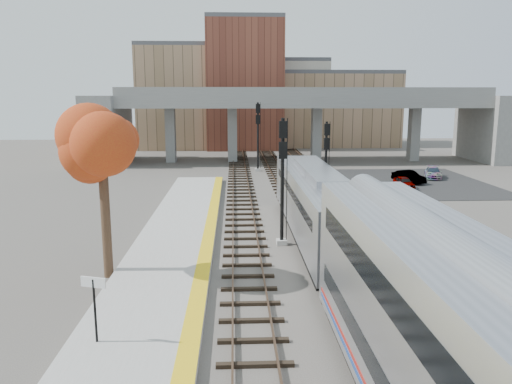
# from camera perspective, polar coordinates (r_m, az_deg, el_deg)

# --- Properties ---
(ground) EXTENTS (160.00, 160.00, 0.00)m
(ground) POSITION_cam_1_polar(r_m,az_deg,el_deg) (22.21, 7.70, -11.56)
(ground) COLOR #47423D
(ground) RESTS_ON ground
(platform) EXTENTS (4.50, 60.00, 0.35)m
(platform) POSITION_cam_1_polar(r_m,az_deg,el_deg) (22.08, -11.53, -11.33)
(platform) COLOR #9E9E99
(platform) RESTS_ON ground
(yellow_strip) EXTENTS (0.70, 60.00, 0.01)m
(yellow_strip) POSITION_cam_1_polar(r_m,az_deg,el_deg) (21.80, -6.52, -10.97)
(yellow_strip) COLOR yellow
(yellow_strip) RESTS_ON platform
(tracks) EXTENTS (10.70, 95.00, 0.25)m
(tracks) POSITION_cam_1_polar(r_m,az_deg,el_deg) (34.07, 5.56, -3.37)
(tracks) COLOR black
(tracks) RESTS_ON ground
(overpass) EXTENTS (54.00, 12.00, 9.50)m
(overpass) POSITION_cam_1_polar(r_m,az_deg,el_deg) (65.82, 5.15, 8.56)
(overpass) COLOR slate
(overpass) RESTS_ON ground
(buildings_far) EXTENTS (43.00, 21.00, 20.60)m
(buildings_far) POSITION_cam_1_polar(r_m,az_deg,el_deg) (86.90, 0.82, 10.53)
(buildings_far) COLOR tan
(buildings_far) RESTS_ON ground
(parking_lot) EXTENTS (14.00, 18.00, 0.04)m
(parking_lot) POSITION_cam_1_polar(r_m,az_deg,el_deg) (52.06, 17.51, 1.08)
(parking_lot) COLOR black
(parking_lot) RESTS_ON ground
(locomotive) EXTENTS (3.02, 19.05, 4.10)m
(locomotive) POSITION_cam_1_polar(r_m,az_deg,el_deg) (29.58, 6.88, -1.22)
(locomotive) COLOR #A8AAB2
(locomotive) RESTS_ON ground
(signal_mast_near) EXTENTS (0.60, 0.64, 7.26)m
(signal_mast_near) POSITION_cam_1_polar(r_m,az_deg,el_deg) (28.13, 3.03, 1.06)
(signal_mast_near) COLOR #9E9E99
(signal_mast_near) RESTS_ON ground
(signal_mast_mid) EXTENTS (0.60, 0.64, 6.62)m
(signal_mast_mid) POSITION_cam_1_polar(r_m,az_deg,el_deg) (37.45, 7.98, 2.75)
(signal_mast_mid) COLOR #9E9E99
(signal_mast_mid) RESTS_ON ground
(signal_mast_far) EXTENTS (0.60, 0.64, 7.76)m
(signal_mast_far) POSITION_cam_1_polar(r_m,az_deg,el_deg) (56.60, 0.22, 6.37)
(signal_mast_far) COLOR #9E9E99
(signal_mast_far) RESTS_ON ground
(station_sign) EXTENTS (0.87, 0.32, 2.27)m
(station_sign) POSITION_cam_1_polar(r_m,az_deg,el_deg) (17.61, -18.02, -11.22)
(station_sign) COLOR black
(station_sign) RESTS_ON platform
(tree) EXTENTS (3.60, 3.60, 8.13)m
(tree) POSITION_cam_1_polar(r_m,az_deg,el_deg) (23.76, -17.22, 4.57)
(tree) COLOR #382619
(tree) RESTS_ON ground
(car_a) EXTENTS (1.34, 3.15, 1.06)m
(car_a) POSITION_cam_1_polar(r_m,az_deg,el_deg) (48.24, 16.56, 1.05)
(car_a) COLOR #99999E
(car_a) RESTS_ON parking_lot
(car_b) EXTENTS (2.66, 3.87, 1.21)m
(car_b) POSITION_cam_1_polar(r_m,az_deg,el_deg) (51.32, 17.06, 1.67)
(car_b) COLOR #99999E
(car_b) RESTS_ON parking_lot
(car_c) EXTENTS (2.77, 4.23, 1.14)m
(car_c) POSITION_cam_1_polar(r_m,az_deg,el_deg) (55.11, 19.58, 2.09)
(car_c) COLOR #99999E
(car_c) RESTS_ON parking_lot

